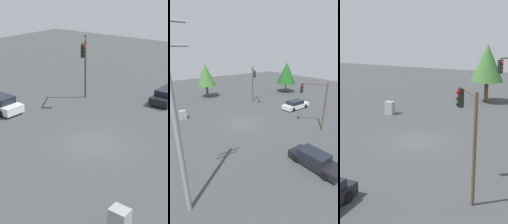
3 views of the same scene
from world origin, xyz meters
The scene contains 3 objects.
ground_plane centered at (0.00, 0.00, 0.00)m, with size 80.00×80.00×0.00m, color #424447.
traffic_signal_main centered at (-5.80, 6.43, 3.94)m, with size 1.86×2.63×5.81m.
electrical_cabinet centered at (6.08, -6.24, 0.63)m, with size 0.85×0.68×1.27m, color #9EA0A3.
Camera 1 is at (12.38, -16.77, 10.55)m, focal length 55.00 mm.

